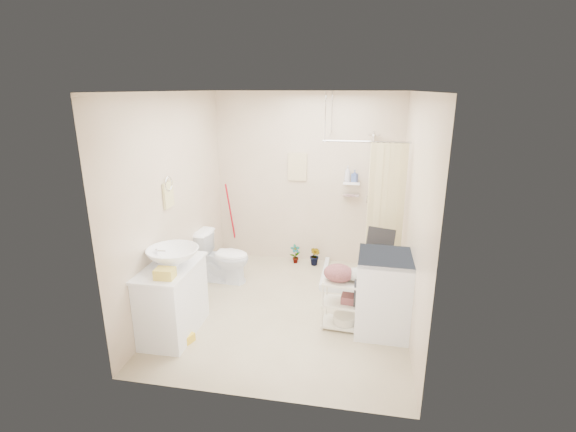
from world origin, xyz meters
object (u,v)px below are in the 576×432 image
Objects in this scene: washing_machine at (385,293)px; laundry_rack at (345,300)px; vanity at (173,300)px; toilet at (224,256)px.

laundry_rack is (-0.43, -0.03, -0.10)m from washing_machine.
vanity reaches higher than toilet.
toilet is 2.35m from washing_machine.
washing_machine is 1.30× the size of laundry_rack.
vanity is 1.37m from toilet.
laundry_rack is at bearing 13.03° from vanity.
vanity is 1.25× the size of toilet.
washing_machine is (2.30, 0.48, 0.05)m from vanity.
washing_machine reaches higher than toilet.
toilet is 1.97m from laundry_rack.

